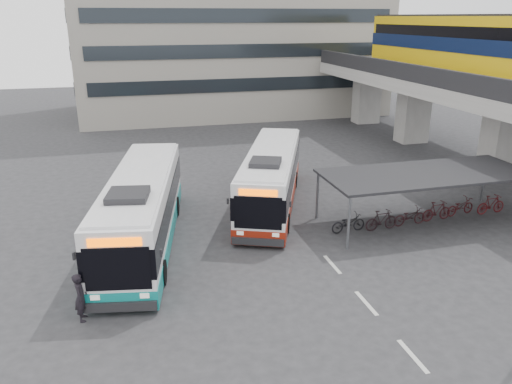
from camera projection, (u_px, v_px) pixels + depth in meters
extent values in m
plane|color=#28282B|center=(274.00, 272.00, 19.66)|extent=(120.00, 120.00, 0.00)
cube|color=gray|center=(503.00, 142.00, 30.33)|extent=(2.20, 1.60, 4.60)
cube|color=gray|center=(413.00, 113.00, 39.44)|extent=(2.20, 1.60, 4.60)
cube|color=gray|center=(367.00, 98.00, 46.73)|extent=(2.20, 1.60, 4.60)
cube|color=gray|center=(467.00, 88.00, 33.06)|extent=(8.00, 32.00, 0.90)
cube|color=black|center=(418.00, 74.00, 31.81)|extent=(0.35, 32.00, 1.10)
cube|color=gold|center=(464.00, 47.00, 32.97)|extent=(2.90, 20.00, 3.90)
cube|color=#091434|center=(465.00, 44.00, 32.91)|extent=(2.98, 20.02, 0.90)
cube|color=black|center=(466.00, 31.00, 32.64)|extent=(2.96, 19.20, 0.70)
cube|color=black|center=(468.00, 16.00, 32.32)|extent=(2.70, 19.60, 0.25)
cylinder|color=#595B60|center=(317.00, 196.00, 24.54)|extent=(0.12, 0.12, 2.40)
cylinder|color=#595B60|center=(484.00, 180.00, 26.88)|extent=(0.12, 0.12, 2.40)
cylinder|color=#595B60|center=(349.00, 223.00, 21.26)|extent=(0.12, 0.12, 2.40)
cube|color=black|center=(427.00, 174.00, 23.64)|extent=(10.00, 4.00, 0.12)
imported|color=black|center=(347.00, 222.00, 23.34)|extent=(1.71, 0.60, 0.90)
imported|color=black|center=(378.00, 217.00, 23.72)|extent=(1.66, 0.47, 1.00)
imported|color=black|center=(408.00, 215.00, 24.12)|extent=(1.72, 0.60, 0.90)
imported|color=black|center=(437.00, 211.00, 24.50)|extent=(1.66, 0.47, 1.00)
imported|color=#350C0F|center=(465.00, 209.00, 24.90)|extent=(1.71, 0.60, 0.90)
imported|color=#3F0C0F|center=(492.00, 205.00, 25.28)|extent=(1.66, 0.47, 1.00)
cube|color=beige|center=(413.00, 356.00, 14.80)|extent=(0.15, 1.60, 0.01)
cube|color=beige|center=(366.00, 303.00, 17.53)|extent=(0.15, 1.60, 0.01)
cube|color=beige|center=(332.00, 264.00, 20.27)|extent=(0.15, 1.60, 0.01)
cube|color=white|center=(271.00, 175.00, 26.18)|extent=(6.35, 11.02, 2.51)
cube|color=maroon|center=(271.00, 196.00, 26.57)|extent=(6.40, 11.07, 0.68)
cube|color=black|center=(271.00, 173.00, 26.15)|extent=(6.41, 11.06, 1.05)
cube|color=#F35700|center=(258.00, 193.00, 20.75)|extent=(1.54, 0.70, 0.27)
cube|color=black|center=(266.00, 163.00, 23.14)|extent=(1.85, 1.89, 0.26)
cylinder|color=black|center=(240.00, 221.00, 23.44)|extent=(0.60, 0.95, 0.91)
cylinder|color=black|center=(295.00, 180.00, 29.32)|extent=(0.60, 0.95, 0.91)
cube|color=white|center=(142.00, 206.00, 21.63)|extent=(4.54, 11.79, 2.64)
cube|color=#0D7774|center=(144.00, 232.00, 22.04)|extent=(4.58, 11.84, 0.72)
cube|color=black|center=(142.00, 204.00, 21.59)|extent=(4.60, 11.82, 1.11)
cube|color=#F35700|center=(115.00, 242.00, 15.88)|extent=(1.70, 0.39, 0.29)
cube|color=black|center=(128.00, 195.00, 18.41)|extent=(1.73, 1.78, 0.27)
cylinder|color=black|center=(100.00, 275.00, 18.50)|extent=(0.46, 1.00, 0.96)
cylinder|color=black|center=(176.00, 206.00, 25.17)|extent=(0.46, 1.00, 0.96)
imported|color=black|center=(81.00, 297.00, 16.33)|extent=(0.43, 0.63, 1.69)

